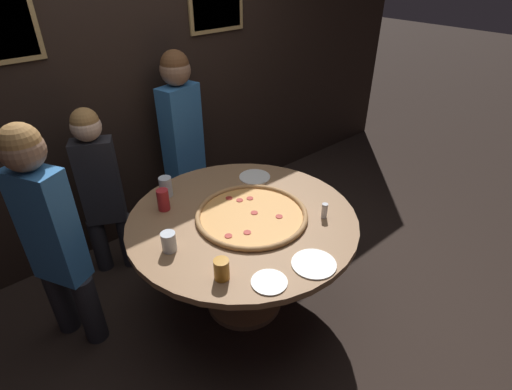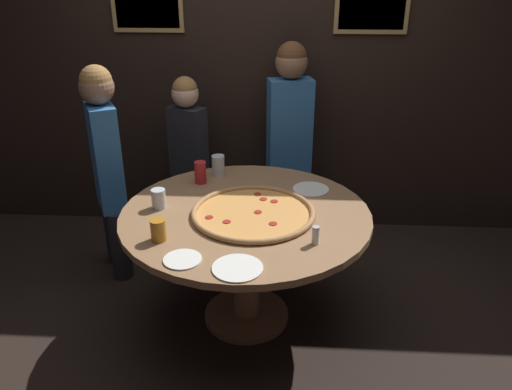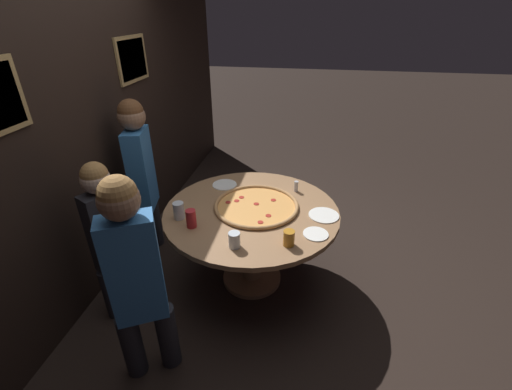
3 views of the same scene
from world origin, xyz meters
TOP-DOWN VIEW (x-y plane):
  - ground_plane at (0.00, 0.00)m, footprint 24.00×24.00m
  - back_wall at (0.00, 1.31)m, footprint 6.40×0.08m
  - dining_table at (0.00, 0.00)m, footprint 1.41×1.41m
  - giant_pizza at (0.05, -0.03)m, footprint 0.69×0.69m
  - drink_cup_far_right at (-0.32, 0.39)m, footprint 0.07×0.07m
  - drink_cup_front_edge at (-0.41, -0.34)m, footprint 0.08×0.08m
  - drink_cup_beside_pizza at (-0.50, 0.02)m, footprint 0.08×0.08m
  - drink_cup_near_right at (-0.22, 0.53)m, footprint 0.08×0.08m
  - white_plate_beside_cup at (0.01, -0.58)m, footprint 0.24×0.24m
  - white_plate_right_side at (-0.26, -0.52)m, footprint 0.18×0.18m
  - white_plate_near_front at (0.38, 0.32)m, footprint 0.22×0.22m
  - condiment_shaker at (0.37, -0.33)m, footprint 0.04×0.04m
  - diner_far_left at (0.25, 1.05)m, footprint 0.40×0.24m
  - diner_centre_back at (-0.50, 0.96)m, footprint 0.34×0.25m
  - diner_side_left at (-0.96, 0.50)m, footprint 0.29×0.38m

SIDE VIEW (x-z plane):
  - ground_plane at x=0.00m, z-range 0.00..0.00m
  - dining_table at x=0.00m, z-range 0.22..0.96m
  - diner_centre_back at x=-0.50m, z-range 0.09..1.38m
  - white_plate_beside_cup at x=0.01m, z-range 0.74..0.75m
  - white_plate_right_side at x=-0.26m, z-range 0.74..0.75m
  - white_plate_near_front at x=0.38m, z-range 0.74..0.75m
  - giant_pizza at x=0.05m, z-range 0.74..0.77m
  - condiment_shaker at x=0.37m, z-range 0.74..0.84m
  - drink_cup_beside_pizza at x=-0.50m, z-range 0.74..0.85m
  - drink_cup_front_edge at x=-0.41m, z-range 0.74..0.85m
  - drink_cup_near_right at x=-0.22m, z-range 0.74..0.87m
  - drink_cup_far_right at x=-0.32m, z-range 0.74..0.88m
  - diner_side_left at x=-0.96m, z-range 0.10..1.55m
  - diner_far_left at x=0.25m, z-range 0.10..1.63m
  - back_wall at x=0.00m, z-range 0.00..2.60m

